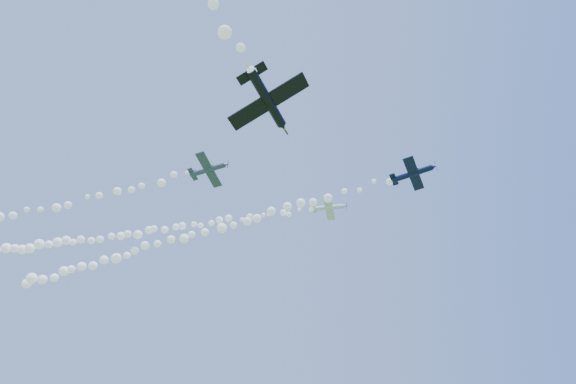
{
  "coord_description": "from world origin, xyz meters",
  "views": [
    {
      "loc": [
        4.88,
        -59.55,
        2.0
      ],
      "look_at": [
        5.46,
        -7.47,
        45.59
      ],
      "focal_mm": 30.0,
      "sensor_mm": 36.0,
      "label": 1
    }
  ],
  "objects_px": {
    "plane_white": "(329,207)",
    "plane_navy": "(413,173)",
    "plane_grey": "(209,170)",
    "plane_black": "(268,101)"
  },
  "relations": [
    {
      "from": "plane_white",
      "to": "plane_navy",
      "type": "xyz_separation_m",
      "value": [
        11.81,
        -12.08,
        -2.77
      ]
    },
    {
      "from": "plane_grey",
      "to": "plane_navy",
      "type": "bearing_deg",
      "value": 26.72
    },
    {
      "from": "plane_white",
      "to": "plane_grey",
      "type": "distance_m",
      "value": 25.53
    },
    {
      "from": "plane_navy",
      "to": "plane_black",
      "type": "bearing_deg",
      "value": -106.22
    },
    {
      "from": "plane_black",
      "to": "plane_grey",
      "type": "bearing_deg",
      "value": 49.13
    },
    {
      "from": "plane_navy",
      "to": "plane_black",
      "type": "relative_size",
      "value": 0.97
    },
    {
      "from": "plane_white",
      "to": "plane_navy",
      "type": "distance_m",
      "value": 17.12
    },
    {
      "from": "plane_grey",
      "to": "plane_white",
      "type": "bearing_deg",
      "value": 60.27
    },
    {
      "from": "plane_white",
      "to": "plane_black",
      "type": "height_order",
      "value": "plane_white"
    },
    {
      "from": "plane_white",
      "to": "plane_grey",
      "type": "xyz_separation_m",
      "value": [
        -18.42,
        -16.5,
        -6.36
      ]
    }
  ]
}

